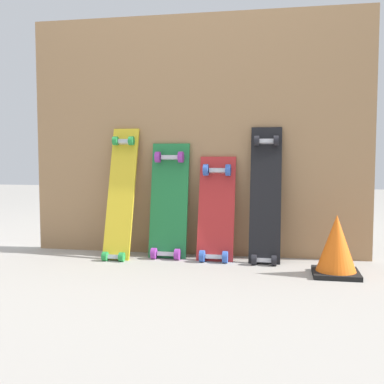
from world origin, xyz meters
TOP-DOWN VIEW (x-y plane):
  - ground_plane at (0.00, 0.00)m, footprint 12.00×12.00m
  - plywood_wall_panel at (0.00, 0.07)m, footprint 2.08×0.04m
  - skateboard_yellow at (-0.43, -0.09)m, footprint 0.16×0.30m
  - skateboard_green at (-0.15, -0.03)m, footprint 0.23×0.20m
  - skateboard_red at (0.14, -0.05)m, footprint 0.21×0.23m
  - skateboard_black at (0.43, -0.06)m, footprint 0.18×0.24m
  - traffic_cone at (0.80, -0.32)m, footprint 0.23×0.23m

SIDE VIEW (x-z plane):
  - ground_plane at x=0.00m, z-range 0.00..0.00m
  - traffic_cone at x=0.80m, z-range 0.00..0.31m
  - skateboard_red at x=0.14m, z-range -0.06..0.61m
  - skateboard_green at x=-0.15m, z-range -0.06..0.69m
  - skateboard_yellow at x=-0.43m, z-range -0.07..0.78m
  - skateboard_black at x=0.43m, z-range -0.07..0.78m
  - plywood_wall_panel at x=0.00m, z-range 0.00..1.46m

